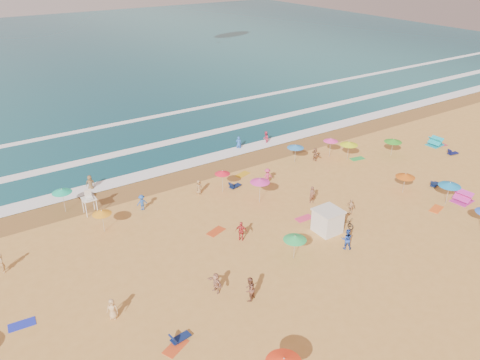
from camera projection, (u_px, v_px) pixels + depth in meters
ground at (275, 220)px, 42.40m from camera, size 220.00×220.00×0.00m
ocean at (50, 55)px, 105.12m from camera, size 220.00×140.00×0.18m
wet_sand at (207, 170)px, 51.73m from camera, size 220.00×220.00×0.00m
surf_foam at (172, 144)px, 58.28m from camera, size 200.00×18.70×0.05m
cabana at (328, 221)px, 40.28m from camera, size 2.00×2.00×2.00m
cabana_roof at (329, 211)px, 39.80m from camera, size 2.20×2.20×0.12m
bicycle at (345, 222)px, 41.21m from camera, size 0.69×1.90×0.99m
lifeguard_stand at (90, 203)px, 42.98m from camera, size 1.20×1.20×2.10m
beach_umbrellas at (276, 200)px, 41.46m from camera, size 50.83×31.15×0.80m
loungers at (361, 221)px, 41.89m from camera, size 54.28×21.91×0.34m
towels at (311, 226)px, 41.49m from camera, size 51.45×23.96×0.03m
popup_tents at (448, 165)px, 51.56m from camera, size 12.08×12.19×1.20m
beachgoers at (237, 203)px, 43.51m from camera, size 34.10×24.08×2.13m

